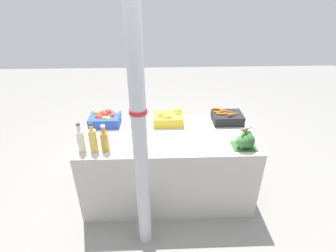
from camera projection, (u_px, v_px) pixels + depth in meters
ground_plane at (168, 192)px, 3.04m from camera, size 10.00×10.00×0.00m
market_table at (168, 165)px, 2.85m from camera, size 1.75×0.80×0.78m
support_pole at (139, 126)px, 1.90m from camera, size 0.13×0.13×2.45m
apple_crate at (104, 118)px, 2.83m from camera, size 0.32×0.25×0.14m
orange_crate at (169, 118)px, 2.85m from camera, size 0.32×0.25×0.14m
carrot_crate at (227, 117)px, 2.87m from camera, size 0.32×0.25×0.14m
broccoli_pile at (245, 140)px, 2.42m from camera, size 0.22×0.19×0.16m
juice_bottle_cloudy at (81, 140)px, 2.35m from camera, size 0.07×0.07×0.28m
juice_bottle_golden at (93, 139)px, 2.35m from camera, size 0.07×0.07×0.29m
juice_bottle_amber at (105, 140)px, 2.36m from camera, size 0.07×0.07×0.26m
sparrow_bird at (245, 130)px, 2.37m from camera, size 0.12×0.08×0.05m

